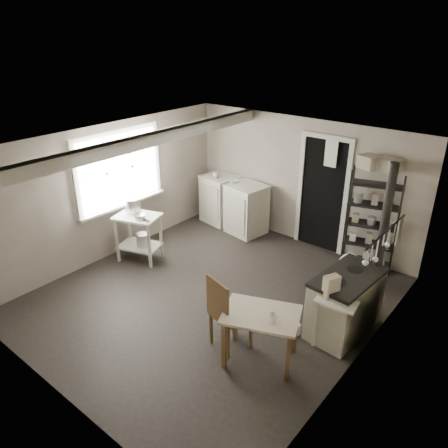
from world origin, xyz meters
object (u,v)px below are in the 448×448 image
Objects in this scene: flour_sack at (350,268)px; shelf_rack at (373,216)px; base_cabinets at (233,205)px; chair at (231,313)px; prep_table at (139,238)px; stockpot at (133,206)px; stove at (345,302)px; work_table at (260,334)px.

shelf_rack is at bearing 87.13° from flour_sack.
chair reaches higher than base_cabinets.
base_cabinets is at bearing 78.75° from prep_table.
stockpot is 3.78m from stove.
prep_table is 0.80× the size of chair.
stove is at bearing -19.32° from base_cabinets.
work_table is (3.04, -0.74, -0.02)m from prep_table.
base_cabinets is (0.41, 2.08, 0.06)m from prep_table.
shelf_rack is 3.52× the size of flour_sack.
chair reaches higher than flour_sack.
work_table is at bearing -110.62° from stove.
chair is at bearing -116.93° from shelf_rack.
base_cabinets is at bearing 170.43° from flour_sack.
chair is (-0.54, -2.97, -0.46)m from shelf_rack.
base_cabinets is (0.56, 2.03, -0.48)m from stockpot.
prep_table is 2.92× the size of stockpot.
base_cabinets is 2.76m from flour_sack.
chair is (2.20, -2.84, 0.02)m from base_cabinets.
shelf_rack is (3.15, 2.20, 0.55)m from prep_table.
prep_table is at bearing -152.54° from flour_sack.
flour_sack is (-0.03, -0.58, -0.71)m from shelf_rack.
work_table is at bearing -91.94° from flour_sack.
chair is at bearing -43.94° from base_cabinets.
base_cabinets is 0.87× the size of shelf_rack.
stockpot is 2.16m from base_cabinets.
stockpot is 0.32× the size of work_table.
work_table is at bearing 17.90° from chair.
base_cabinets is 3.85m from work_table.
work_table is at bearing -38.62° from base_cabinets.
flour_sack is at bearing -109.46° from shelf_rack.
work_table is 1.83× the size of flour_sack.
stockpot reaches higher than work_table.
shelf_rack is at bearing 87.88° from work_table.
chair is (-0.43, -0.03, 0.10)m from work_table.
shelf_rack reaches higher than flour_sack.
chair is (-0.97, -1.18, 0.05)m from stove.
work_table is (3.19, -0.78, -0.56)m from stockpot.
shelf_rack is 1.92× the size of work_table.
base_cabinets is 3.59m from chair.
flour_sack is at bearing 27.46° from prep_table.
stockpot is at bearing 166.18° from work_table.
work_table is 2.37m from flour_sack.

